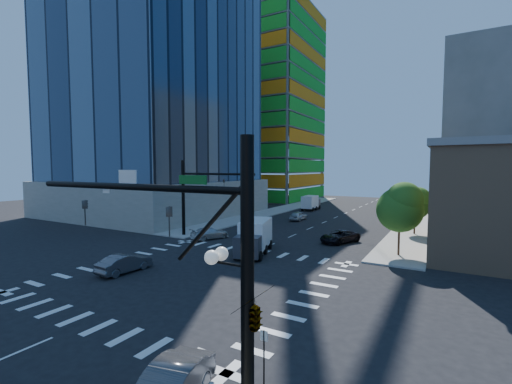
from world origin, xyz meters
The scene contains 17 objects.
ground centered at (0.00, 0.00, 0.00)m, with size 160.00×160.00×0.00m, color black.
road_markings centered at (0.00, 0.00, 0.01)m, with size 20.00×20.00×0.01m, color silver.
sidewalk_ne centered at (12.50, 40.00, 0.07)m, with size 5.00×60.00×0.15m, color gray.
sidewalk_nw centered at (-12.50, 40.00, 0.07)m, with size 5.00×60.00×0.15m, color gray.
office_tower centered at (-30.00, 25.00, 35.13)m, with size 30.00×30.00×71.00m.
construction_building centered at (-27.41, 61.93, 24.61)m, with size 25.16×34.50×70.60m.
signal_mast_se centered at (10.60, -11.50, 5.01)m, with size 10.51×2.48×9.00m.
signal_mast_nw centered at (-10.00, 11.50, 5.49)m, with size 10.20×0.40×9.00m.
tree_south centered at (12.63, 13.90, 4.69)m, with size 4.16×4.16×6.82m.
tree_north centered at (12.93, 25.90, 3.99)m, with size 3.54×3.52×5.78m.
no_parking_sign centered at (10.70, -9.00, 1.38)m, with size 0.30×0.06×2.20m.
car_nb_far centered at (6.06, 17.12, 0.68)m, with size 2.25×4.88×1.36m, color black.
car_sb_near centered at (-7.61, 11.61, 0.67)m, with size 1.87×4.59×1.33m, color silver.
car_sb_mid centered at (-4.27, 29.99, 0.72)m, with size 1.69×4.20×1.43m, color silver.
car_sb_cross centered at (-5.61, -1.96, 0.73)m, with size 1.54×4.41×1.45m, color #4F4F54.
box_truck_near centered at (0.34, 8.03, 1.39)m, with size 4.18×6.49×3.15m.
box_truck_far centered at (-7.19, 43.57, 1.26)m, with size 2.53×5.51×2.84m.
Camera 1 is at (16.55, -19.81, 8.21)m, focal length 24.00 mm.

